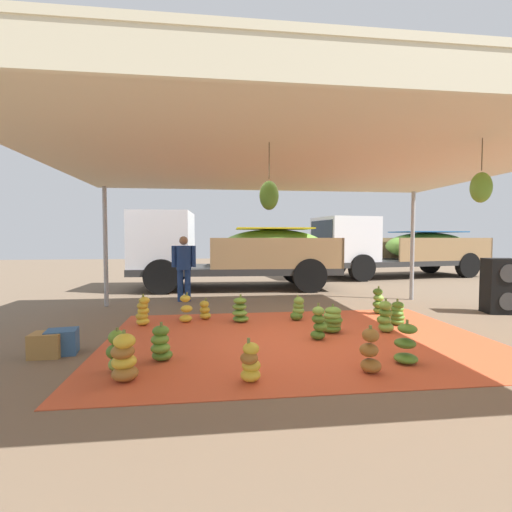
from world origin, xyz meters
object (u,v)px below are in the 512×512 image
(banana_bunch_2, at_px, (250,363))
(banana_bunch_14, at_px, (319,324))
(banana_bunch_3, at_px, (397,314))
(banana_bunch_1, at_px, (186,310))
(banana_bunch_10, at_px, (161,345))
(banana_bunch_11, at_px, (385,317))
(banana_bunch_5, at_px, (332,320))
(banana_bunch_6, at_px, (143,312))
(cargo_truck_main, at_px, (229,250))
(banana_bunch_9, at_px, (124,359))
(banana_bunch_13, at_px, (406,345))
(worker_0, at_px, (184,263))
(speaker_stack, at_px, (500,286))
(crate_1, at_px, (62,342))
(banana_bunch_7, at_px, (370,352))
(crate_0, at_px, (47,345))
(cargo_truck_far, at_px, (395,247))
(banana_bunch_8, at_px, (298,309))
(banana_bunch_4, at_px, (240,311))
(banana_bunch_12, at_px, (205,311))
(banana_bunch_15, at_px, (117,353))
(banana_bunch_0, at_px, (379,302))

(banana_bunch_2, relative_size, banana_bunch_14, 0.84)
(banana_bunch_3, bearing_deg, banana_bunch_1, 169.78)
(banana_bunch_10, height_order, banana_bunch_11, banana_bunch_11)
(banana_bunch_5, distance_m, banana_bunch_10, 2.89)
(banana_bunch_1, xyz_separation_m, banana_bunch_6, (-0.76, -0.15, 0.01))
(cargo_truck_main, bearing_deg, banana_bunch_11, -68.12)
(banana_bunch_2, relative_size, banana_bunch_9, 0.84)
(banana_bunch_5, xyz_separation_m, banana_bunch_13, (0.44, -1.56, 0.02))
(banana_bunch_1, relative_size, banana_bunch_5, 1.15)
(banana_bunch_1, height_order, cargo_truck_main, cargo_truck_main)
(banana_bunch_3, relative_size, worker_0, 0.29)
(speaker_stack, relative_size, crate_1, 2.94)
(banana_bunch_1, height_order, banana_bunch_3, banana_bunch_1)
(speaker_stack, bearing_deg, banana_bunch_7, -144.80)
(banana_bunch_7, height_order, crate_0, banana_bunch_7)
(cargo_truck_main, xyz_separation_m, cargo_truck_far, (6.89, 2.58, -0.01))
(banana_bunch_8, height_order, cargo_truck_main, cargo_truck_main)
(banana_bunch_4, xyz_separation_m, banana_bunch_8, (1.13, 0.04, -0.00))
(cargo_truck_far, bearing_deg, cargo_truck_main, -159.50)
(banana_bunch_4, distance_m, banana_bunch_6, 1.78)
(banana_bunch_10, relative_size, banana_bunch_13, 0.91)
(banana_bunch_6, distance_m, banana_bunch_9, 2.67)
(banana_bunch_6, distance_m, banana_bunch_11, 4.28)
(banana_bunch_6, distance_m, banana_bunch_12, 1.17)
(banana_bunch_15, height_order, crate_0, banana_bunch_15)
(banana_bunch_14, bearing_deg, banana_bunch_3, 24.04)
(banana_bunch_6, bearing_deg, crate_1, -117.72)
(banana_bunch_7, distance_m, banana_bunch_11, 2.04)
(crate_0, bearing_deg, banana_bunch_5, 9.53)
(banana_bunch_10, distance_m, banana_bunch_13, 3.15)
(banana_bunch_8, xyz_separation_m, banana_bunch_13, (0.79, -2.56, 0.01))
(banana_bunch_13, xyz_separation_m, crate_0, (-4.67, 0.85, -0.07))
(banana_bunch_11, bearing_deg, banana_bunch_1, 161.23)
(speaker_stack, bearing_deg, banana_bunch_0, 175.70)
(speaker_stack, xyz_separation_m, crate_0, (-8.30, -1.87, -0.42))
(banana_bunch_6, distance_m, banana_bunch_13, 4.46)
(banana_bunch_11, height_order, cargo_truck_main, cargo_truck_main)
(banana_bunch_9, xyz_separation_m, banana_bunch_14, (2.64, 1.35, -0.01))
(banana_bunch_11, xyz_separation_m, banana_bunch_14, (-1.25, -0.30, -0.01))
(banana_bunch_3, bearing_deg, banana_bunch_2, -142.08)
(speaker_stack, bearing_deg, banana_bunch_12, 178.81)
(banana_bunch_1, relative_size, banana_bunch_10, 1.12)
(banana_bunch_7, bearing_deg, banana_bunch_0, 63.04)
(banana_bunch_0, relative_size, worker_0, 0.35)
(banana_bunch_6, relative_size, banana_bunch_12, 1.38)
(banana_bunch_5, bearing_deg, banana_bunch_4, 146.87)
(cargo_truck_main, bearing_deg, banana_bunch_7, -80.37)
(banana_bunch_1, height_order, banana_bunch_4, banana_bunch_1)
(banana_bunch_6, bearing_deg, crate_0, -120.60)
(banana_bunch_8, bearing_deg, cargo_truck_main, 102.88)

